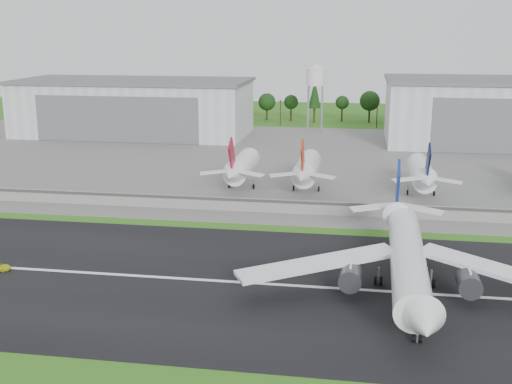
% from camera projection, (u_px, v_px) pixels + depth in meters
% --- Properties ---
extents(ground, '(600.00, 600.00, 0.00)m').
position_uv_depth(ground, '(263.00, 308.00, 103.24)').
color(ground, '#296417').
rests_on(ground, ground).
extents(runway, '(320.00, 60.00, 0.10)m').
position_uv_depth(runway, '(271.00, 284.00, 112.80)').
color(runway, black).
rests_on(runway, ground).
extents(runway_centerline, '(220.00, 1.00, 0.02)m').
position_uv_depth(runway_centerline, '(271.00, 284.00, 112.78)').
color(runway_centerline, white).
rests_on(runway_centerline, runway).
extents(apron, '(320.00, 150.00, 0.10)m').
position_uv_depth(apron, '(315.00, 161.00, 218.01)').
color(apron, slate).
rests_on(apron, ground).
extents(blast_fence, '(240.00, 0.61, 3.50)m').
position_uv_depth(blast_fence, '(297.00, 207.00, 155.39)').
color(blast_fence, gray).
rests_on(blast_fence, ground).
extents(hangar_west, '(97.00, 44.00, 23.20)m').
position_uv_depth(hangar_west, '(134.00, 107.00, 270.49)').
color(hangar_west, silver).
rests_on(hangar_west, ground).
extents(water_tower, '(8.40, 8.40, 29.40)m').
position_uv_depth(water_tower, '(316.00, 75.00, 274.90)').
color(water_tower, '#99999E').
rests_on(water_tower, ground).
extents(utility_poles, '(230.00, 3.00, 12.00)m').
position_uv_depth(utility_poles, '(328.00, 127.00, 294.55)').
color(utility_poles, black).
rests_on(utility_poles, ground).
extents(treeline, '(320.00, 16.00, 22.00)m').
position_uv_depth(treeline, '(329.00, 122.00, 308.90)').
color(treeline, black).
rests_on(treeline, ground).
extents(main_airliner, '(57.27, 59.12, 18.17)m').
position_uv_depth(main_airliner, '(408.00, 267.00, 107.60)').
color(main_airliner, white).
rests_on(main_airliner, runway).
extents(parked_jet_red_a, '(7.36, 31.29, 16.91)m').
position_uv_depth(parked_jet_red_a, '(240.00, 167.00, 177.70)').
color(parked_jet_red_a, white).
rests_on(parked_jet_red_a, ground).
extents(parked_jet_red_b, '(7.36, 31.29, 16.94)m').
position_uv_depth(parked_jet_red_b, '(306.00, 170.00, 174.86)').
color(parked_jet_red_b, silver).
rests_on(parked_jet_red_b, ground).
extents(parked_jet_navy, '(7.36, 31.29, 16.86)m').
position_uv_depth(parked_jet_navy, '(422.00, 174.00, 170.09)').
color(parked_jet_navy, white).
rests_on(parked_jet_navy, ground).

